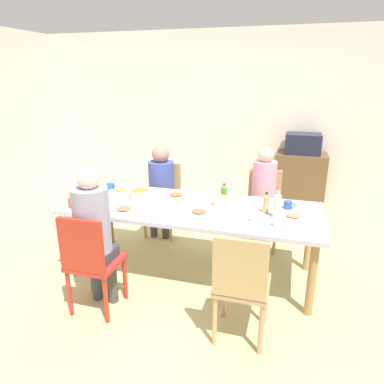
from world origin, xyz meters
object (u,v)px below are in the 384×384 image
Objects in this scene: plate_0 at (121,190)px; bottle_1 at (224,193)px; bowl_1 at (140,194)px; chair_0 at (241,282)px; cup_3 at (288,205)px; chair_2 at (164,194)px; plate_3 at (124,210)px; dining_table at (192,213)px; person_1 at (93,228)px; person_3 at (263,191)px; person_2 at (161,182)px; plate_4 at (293,217)px; cup_1 at (279,222)px; plate_1 at (199,212)px; cup_4 at (111,187)px; microwave at (303,144)px; chair_1 at (90,259)px; cup_6 at (255,218)px; cup_5 at (88,206)px; bottle_0 at (266,203)px; plate_2 at (176,196)px; cup_0 at (97,192)px; chair_3 at (263,204)px; cup_2 at (72,202)px; bottle_2 at (277,205)px; side_cabinet at (299,184)px; bowl_0 at (222,200)px.

bottle_1 is (1.16, 0.01, 0.07)m from plate_0.
bottle_1 reaches higher than bowl_1.
chair_0 is 7.92× the size of cup_3.
chair_2 is 3.72× the size of plate_3.
person_1 is (-0.62, -0.77, 0.09)m from dining_table.
plate_0 is (-1.52, -0.52, 0.03)m from person_3.
person_2 is 0.69m from bowl_1.
cup_1 reaches higher than plate_4.
plate_1 is 1.22m from cup_4.
cup_1 is 0.77m from bottle_1.
chair_0 is 1.88× the size of microwave.
chair_1 is 1.44m from cup_6.
person_2 is 6.26× the size of bottle_1.
cup_5 is 0.63× the size of bottle_0.
chair_1 and chair_2 have the same top height.
plate_2 is at bearing -59.10° from chair_2.
plate_3 is at bearing -34.76° from cup_0.
plate_1 is (-0.51, -0.93, 0.03)m from person_3.
chair_0 is 1.72m from chair_3.
person_3 is 4.97× the size of plate_2.
chair_2 is at bearing 90.00° from person_2.
cup_2 is at bearing -97.25° from cup_0.
dining_table is at bearing 124.58° from plate_1.
bottle_1 reaches higher than cup_6.
chair_0 is 1.00× the size of chair_3.
bottle_2 reaches higher than side_cabinet.
bottle_0 is at bearing -99.39° from microwave.
cup_3 is at bearing 18.66° from plate_3.
bottle_2 is at bearing 8.24° from cup_2.
cup_1 is at bearing -81.76° from bottle_2.
person_1 is 1.35m from bottle_1.
chair_2 reaches higher than cup_6.
chair_0 is at bearing -34.27° from cup_4.
person_1 is (-1.24, 0.09, 0.24)m from chair_0.
bowl_1 is (-0.86, -0.03, 0.00)m from bowl_0.
person_1 reaches higher than cup_0.
person_2 is 2.11m from microwave.
chair_0 is at bearing -90.00° from chair_3.
chair_2 is at bearing 76.57° from cup_5.
chair_0 is at bearing -104.78° from cup_3.
side_cabinet is at bearing 83.87° from bottle_2.
cup_1 is at bearing -17.45° from dining_table.
person_1 is 1.54m from person_2.
chair_1 is 7.67× the size of cup_1.
chair_3 reaches higher than cup_3.
chair_2 is at bearing 175.73° from person_3.
chair_3 is at bearing 54.22° from dining_table.
bottle_0 is 2.05m from side_cabinet.
plate_0 is at bearing 172.68° from bottle_0.
cup_3 is at bearing 7.71° from bowl_0.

